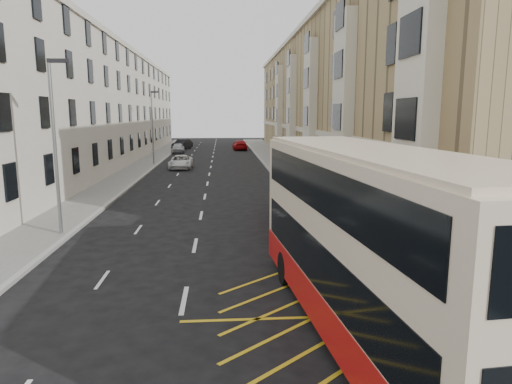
{
  "coord_description": "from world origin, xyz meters",
  "views": [
    {
      "loc": [
        1.24,
        -9.54,
        5.74
      ],
      "look_at": [
        2.65,
        9.33,
        2.47
      ],
      "focal_mm": 32.0,
      "sensor_mm": 36.0,
      "label": 1
    }
  ],
  "objects": [
    {
      "name": "kerb_left",
      "position": [
        -6.0,
        30.0,
        0.07
      ],
      "size": [
        0.25,
        120.0,
        0.15
      ],
      "primitive_type": "cube",
      "color": "#989892",
      "rests_on": "ground"
    },
    {
      "name": "road_markings",
      "position": [
        0.0,
        45.0,
        0.01
      ],
      "size": [
        10.0,
        110.0,
        0.01
      ],
      "primitive_type": null,
      "color": "silver",
      "rests_on": "ground"
    },
    {
      "name": "car_silver",
      "position": [
        -5.2,
        57.92,
        0.73
      ],
      "size": [
        1.75,
        4.3,
        1.46
      ],
      "primitive_type": "imported",
      "rotation": [
        0.0,
        0.0,
        0.01
      ],
      "color": "#A8ACB0",
      "rests_on": "ground"
    },
    {
      "name": "double_decker_front",
      "position": [
        4.92,
        1.37,
        2.49
      ],
      "size": [
        3.84,
        12.47,
        4.9
      ],
      "rotation": [
        0.0,
        0.0,
        0.08
      ],
      "color": "beige",
      "rests_on": "ground"
    },
    {
      "name": "white_van",
      "position": [
        -3.09,
        38.75,
        0.7
      ],
      "size": [
        2.33,
        5.01,
        1.39
      ],
      "primitive_type": "imported",
      "rotation": [
        0.0,
        0.0,
        0.0
      ],
      "color": "white",
      "rests_on": "ground"
    },
    {
      "name": "double_decker_rear",
      "position": [
        5.0,
        13.35,
        2.01
      ],
      "size": [
        3.16,
        10.05,
        3.94
      ],
      "rotation": [
        0.0,
        0.0,
        -0.09
      ],
      "color": "beige",
      "rests_on": "ground"
    },
    {
      "name": "guard_railing",
      "position": [
        6.25,
        5.75,
        0.86
      ],
      "size": [
        0.06,
        6.56,
        1.01
      ],
      "color": "#AA0909",
      "rests_on": "pavement_right"
    },
    {
      "name": "pavement_left",
      "position": [
        -7.5,
        30.0,
        0.07
      ],
      "size": [
        3.0,
        120.0,
        0.15
      ],
      "primitive_type": "cube",
      "color": "slate",
      "rests_on": "ground"
    },
    {
      "name": "ground",
      "position": [
        0.0,
        0.0,
        0.0
      ],
      "size": [
        200.0,
        200.0,
        0.0
      ],
      "primitive_type": "plane",
      "color": "black",
      "rests_on": "ground"
    },
    {
      "name": "car_dark",
      "position": [
        -5.2,
        65.51,
        0.79
      ],
      "size": [
        3.27,
        5.11,
        1.59
      ],
      "primitive_type": "imported",
      "rotation": [
        0.0,
        0.0,
        -0.36
      ],
      "color": "black",
      "rests_on": "ground"
    },
    {
      "name": "street_lamp_near",
      "position": [
        -6.35,
        12.0,
        4.64
      ],
      "size": [
        0.93,
        0.18,
        8.0
      ],
      "color": "slate",
      "rests_on": "pavement_left"
    },
    {
      "name": "street_lamp_far",
      "position": [
        -6.35,
        42.0,
        4.64
      ],
      "size": [
        0.93,
        0.18,
        8.0
      ],
      "color": "slate",
      "rests_on": "pavement_left"
    },
    {
      "name": "kerb_right",
      "position": [
        6.0,
        30.0,
        0.07
      ],
      "size": [
        0.25,
        120.0,
        0.15
      ],
      "primitive_type": "cube",
      "color": "#989892",
      "rests_on": "ground"
    },
    {
      "name": "terrace_left",
      "position": [
        -13.43,
        45.5,
        6.52
      ],
      "size": [
        9.18,
        79.0,
        13.25
      ],
      "color": "beige",
      "rests_on": "ground"
    },
    {
      "name": "pedestrian_mid",
      "position": [
        7.72,
        1.33,
        1.08
      ],
      "size": [
        0.96,
        0.77,
        1.86
      ],
      "primitive_type": "imported",
      "rotation": [
        0.0,
        0.0,
        -0.08
      ],
      "color": "black",
      "rests_on": "pavement_right"
    },
    {
      "name": "car_red",
      "position": [
        4.11,
        63.31,
        0.75
      ],
      "size": [
        2.35,
        5.29,
        1.51
      ],
      "primitive_type": "imported",
      "rotation": [
        0.0,
        0.0,
        3.19
      ],
      "color": "#A9080C",
      "rests_on": "ground"
    },
    {
      "name": "terrace_right",
      "position": [
        14.88,
        45.38,
        7.52
      ],
      "size": [
        10.75,
        79.0,
        15.25
      ],
      "color": "tan",
      "rests_on": "ground"
    },
    {
      "name": "pavement_right",
      "position": [
        8.0,
        30.0,
        0.07
      ],
      "size": [
        4.0,
        120.0,
        0.15
      ],
      "primitive_type": "cube",
      "color": "slate",
      "rests_on": "ground"
    },
    {
      "name": "pedestrian_far",
      "position": [
        6.35,
        1.54,
        1.09
      ],
      "size": [
        1.14,
        1.05,
        1.87
      ],
      "primitive_type": "imported",
      "rotation": [
        0.0,
        0.0,
        2.45
      ],
      "color": "black",
      "rests_on": "pavement_right"
    }
  ]
}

